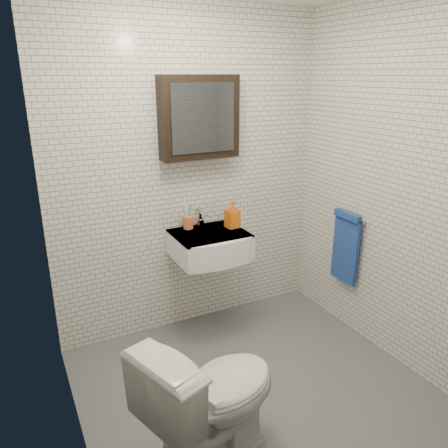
{
  "coord_description": "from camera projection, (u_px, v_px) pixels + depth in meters",
  "views": [
    {
      "loc": [
        -1.28,
        -2.07,
        2.0
      ],
      "look_at": [
        0.01,
        0.45,
        1.03
      ],
      "focal_mm": 35.0,
      "sensor_mm": 36.0,
      "label": 1
    }
  ],
  "objects": [
    {
      "name": "ground",
      "position": [
        253.0,
        386.0,
        2.95
      ],
      "size": [
        2.2,
        2.0,
        0.01
      ],
      "primitive_type": "cube",
      "color": "#53565C",
      "rests_on": "ground"
    },
    {
      "name": "room_shell",
      "position": [
        259.0,
        174.0,
        2.47
      ],
      "size": [
        2.22,
        2.02,
        2.51
      ],
      "color": "silver",
      "rests_on": "ground"
    },
    {
      "name": "washbasin",
      "position": [
        212.0,
        246.0,
        3.34
      ],
      "size": [
        0.55,
        0.5,
        0.2
      ],
      "color": "white",
      "rests_on": "room_shell"
    },
    {
      "name": "faucet",
      "position": [
        201.0,
        219.0,
        3.45
      ],
      "size": [
        0.06,
        0.2,
        0.15
      ],
      "color": "silver",
      "rests_on": "washbasin"
    },
    {
      "name": "mirror_cabinet",
      "position": [
        199.0,
        117.0,
        3.19
      ],
      "size": [
        0.6,
        0.15,
        0.6
      ],
      "color": "black",
      "rests_on": "room_shell"
    },
    {
      "name": "towel_rail",
      "position": [
        346.0,
        244.0,
        3.46
      ],
      "size": [
        0.09,
        0.3,
        0.58
      ],
      "color": "silver",
      "rests_on": "room_shell"
    },
    {
      "name": "toothbrush_cup",
      "position": [
        188.0,
        222.0,
        3.42
      ],
      "size": [
        0.09,
        0.09,
        0.22
      ],
      "rotation": [
        0.0,
        0.0,
        0.2
      ],
      "color": "#CD5D33",
      "rests_on": "washbasin"
    },
    {
      "name": "soap_bottle",
      "position": [
        232.0,
        214.0,
        3.43
      ],
      "size": [
        0.11,
        0.11,
        0.21
      ],
      "primitive_type": "imported",
      "rotation": [
        0.0,
        0.0,
        0.1
      ],
      "color": "orange",
      "rests_on": "washbasin"
    },
    {
      "name": "toilet",
      "position": [
        213.0,
        398.0,
        2.28
      ],
      "size": [
        0.89,
        0.67,
        0.8
      ],
      "primitive_type": "imported",
      "rotation": [
        0.0,
        0.0,
        1.9
      ],
      "color": "silver",
      "rests_on": "ground"
    }
  ]
}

